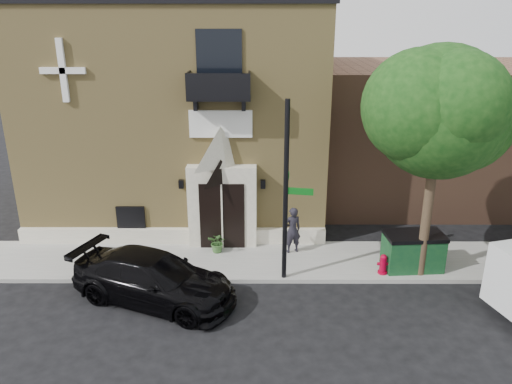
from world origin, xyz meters
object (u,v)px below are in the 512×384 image
street_sign (286,193)px  pedestrian_near (292,230)px  black_sedan (154,278)px  dumpster (413,251)px  fire_hydrant (383,264)px

street_sign → pedestrian_near: street_sign is taller
black_sedan → dumpster: bearing=-56.0°
street_sign → dumpster: street_sign is taller
black_sedan → fire_hydrant: 7.80m
fire_hydrant → black_sedan: bearing=-169.0°
fire_hydrant → pedestrian_near: pedestrian_near is taller
black_sedan → pedestrian_near: size_ratio=3.00×
black_sedan → street_sign: 5.04m
black_sedan → fire_hydrant: bearing=-57.2°
fire_hydrant → dumpster: size_ratio=0.34×
pedestrian_near → dumpster: bearing=146.0°
black_sedan → dumpster: (8.77, 1.89, 0.04)m
dumpster → pedestrian_near: size_ratio=1.17×
black_sedan → dumpster: black_sedan is taller
black_sedan → pedestrian_near: pedestrian_near is taller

